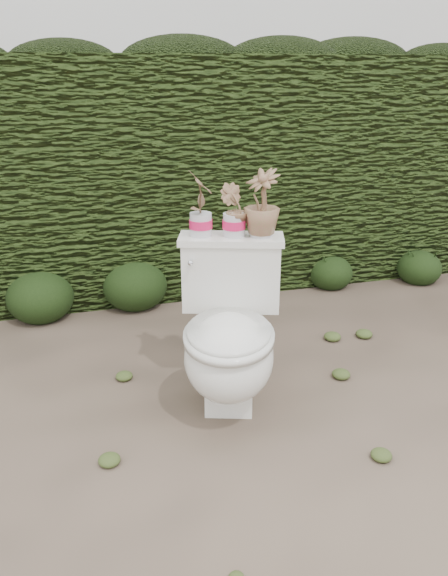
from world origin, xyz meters
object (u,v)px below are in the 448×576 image
object	(u,v)px
toilet	(229,338)
potted_plant_center	(234,212)
potted_plant_left	(201,205)
potted_plant_right	(262,205)

from	to	relation	value
toilet	potted_plant_center	bearing A→B (deg)	87.00
potted_plant_left	potted_plant_right	distance (m)	0.29
potted_plant_left	potted_plant_center	world-z (taller)	potted_plant_left
toilet	potted_plant_left	distance (m)	0.63
toilet	potted_plant_right	xyz separation A→B (m)	(0.21, 0.18, 0.57)
toilet	potted_plant_center	distance (m)	0.59
potted_plant_center	potted_plant_right	size ratio (longest dim) A/B	0.77
potted_plant_right	potted_plant_left	bearing A→B (deg)	-137.59
potted_plant_center	potted_plant_right	bearing A→B (deg)	-172.40
potted_plant_left	potted_plant_center	distance (m)	0.16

